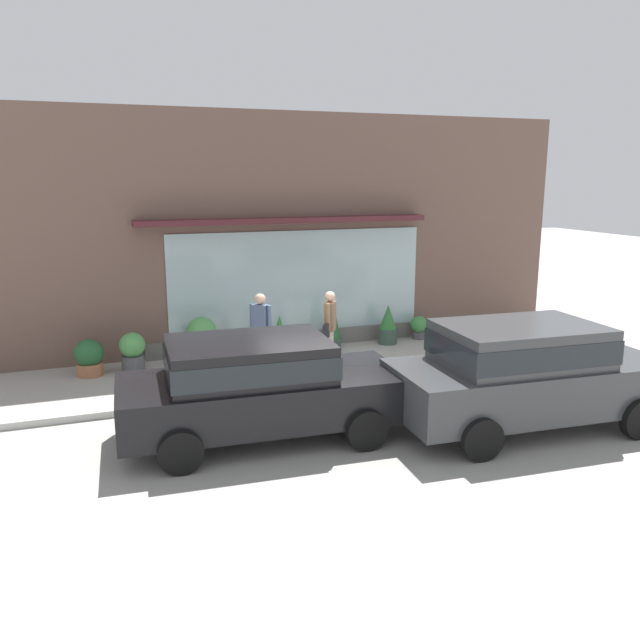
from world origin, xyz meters
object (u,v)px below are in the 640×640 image
object	(u,v)px
pedestrian_passerby	(261,327)
potted_plant_by_entrance	(419,326)
pedestrian_with_handbag	(330,324)
potted_plant_low_front	(202,337)
potted_plant_trailing_edge	(332,324)
parked_car_dark_gray	(525,370)
potted_plant_window_left	(89,357)
parked_car_black	(258,383)
potted_plant_near_hydrant	(388,325)
potted_plant_window_center	(133,351)
potted_plant_doorstep	(280,336)
fire_hydrant	(296,351)

from	to	relation	value
pedestrian_passerby	potted_plant_by_entrance	world-z (taller)	pedestrian_passerby
pedestrian_with_handbag	potted_plant_low_front	distance (m)	2.79
pedestrian_with_handbag	potted_plant_trailing_edge	size ratio (longest dim) A/B	1.29
potted_plant_trailing_edge	potted_plant_by_entrance	size ratio (longest dim) A/B	2.20
pedestrian_with_handbag	potted_plant_trailing_edge	world-z (taller)	pedestrian_with_handbag
pedestrian_passerby	potted_plant_low_front	xyz separation A→B (m)	(-0.98, 1.22, -0.41)
parked_car_dark_gray	potted_plant_window_left	xyz separation A→B (m)	(-6.37, 5.21, -0.57)
parked_car_black	potted_plant_near_hydrant	size ratio (longest dim) A/B	4.66
potted_plant_window_center	potted_plant_window_left	bearing A→B (deg)	178.34
potted_plant_low_front	potted_plant_by_entrance	bearing A→B (deg)	1.58
potted_plant_doorstep	pedestrian_with_handbag	bearing A→B (deg)	-63.69
potted_plant_low_front	parked_car_black	bearing A→B (deg)	-89.04
potted_plant_low_front	potted_plant_near_hydrant	size ratio (longest dim) A/B	1.04
potted_plant_trailing_edge	potted_plant_doorstep	distance (m)	1.24
parked_car_black	potted_plant_window_left	world-z (taller)	parked_car_black
pedestrian_passerby	parked_car_dark_gray	world-z (taller)	parked_car_dark_gray
pedestrian_passerby	potted_plant_by_entrance	size ratio (longest dim) A/B	2.87
pedestrian_with_handbag	potted_plant_near_hydrant	world-z (taller)	pedestrian_with_handbag
fire_hydrant	pedestrian_with_handbag	distance (m)	0.91
potted_plant_window_center	potted_plant_doorstep	size ratio (longest dim) A/B	0.93
potted_plant_low_front	fire_hydrant	bearing A→B (deg)	-42.80
potted_plant_window_left	parked_car_dark_gray	bearing A→B (deg)	-39.28
parked_car_dark_gray	potted_plant_by_entrance	distance (m)	5.75
parked_car_dark_gray	potted_plant_window_left	bearing A→B (deg)	144.05
potted_plant_trailing_edge	potted_plant_low_front	world-z (taller)	potted_plant_trailing_edge
pedestrian_passerby	parked_car_dark_gray	bearing A→B (deg)	171.84
potted_plant_low_front	potted_plant_window_center	bearing A→B (deg)	-170.09
parked_car_black	potted_plant_by_entrance	size ratio (longest dim) A/B	7.68
pedestrian_passerby	potted_plant_doorstep	distance (m)	1.52
potted_plant_window_left	pedestrian_passerby	bearing A→B (deg)	-16.94
potted_plant_trailing_edge	potted_plant_doorstep	size ratio (longest dim) A/B	1.43
potted_plant_window_left	potted_plant_near_hydrant	bearing A→B (deg)	1.99
potted_plant_low_front	potted_plant_window_center	size ratio (longest dim) A/B	1.20
potted_plant_by_entrance	potted_plant_window_left	xyz separation A→B (m)	(-7.58, -0.37, 0.06)
parked_car_dark_gray	parked_car_black	world-z (taller)	parked_car_dark_gray
pedestrian_with_handbag	potted_plant_low_front	world-z (taller)	pedestrian_with_handbag
pedestrian_passerby	parked_car_black	world-z (taller)	pedestrian_passerby
fire_hydrant	potted_plant_trailing_edge	world-z (taller)	potted_plant_trailing_edge
potted_plant_doorstep	potted_plant_low_front	bearing A→B (deg)	179.75
parked_car_dark_gray	potted_plant_window_left	size ratio (longest dim) A/B	6.03
potted_plant_near_hydrant	pedestrian_passerby	bearing A→B (deg)	-160.28
potted_plant_doorstep	potted_plant_by_entrance	size ratio (longest dim) A/B	1.54
potted_plant_low_front	potted_plant_doorstep	world-z (taller)	potted_plant_low_front
potted_plant_doorstep	potted_plant_window_left	xyz separation A→B (m)	(-4.01, -0.22, -0.05)
fire_hydrant	pedestrian_passerby	distance (m)	0.85
parked_car_dark_gray	potted_plant_doorstep	size ratio (longest dim) A/B	5.10
potted_plant_low_front	potted_plant_doorstep	size ratio (longest dim) A/B	1.12
fire_hydrant	parked_car_dark_gray	bearing A→B (deg)	-57.90
parked_car_dark_gray	potted_plant_trailing_edge	size ratio (longest dim) A/B	3.57
parked_car_black	potted_plant_low_front	bearing A→B (deg)	94.06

